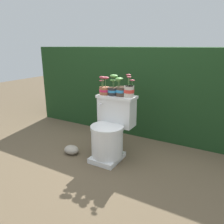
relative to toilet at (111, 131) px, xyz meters
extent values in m
plane|color=brown|center=(0.02, -0.04, -0.32)|extent=(12.00, 12.00, 0.00)
cube|color=#193819|center=(0.02, 1.23, 0.28)|extent=(3.50, 1.06, 1.22)
cube|color=silver|center=(0.00, -0.08, -0.30)|extent=(0.30, 0.36, 0.06)
cylinder|color=silver|center=(0.00, -0.08, -0.11)|extent=(0.35, 0.35, 0.31)
cylinder|color=silver|center=(0.00, -0.08, 0.06)|extent=(0.36, 0.36, 0.04)
cube|color=silver|center=(0.00, 0.14, 0.19)|extent=(0.41, 0.19, 0.32)
cube|color=silver|center=(0.00, 0.14, 0.36)|extent=(0.44, 0.21, 0.03)
cylinder|color=silver|center=(-0.14, 0.02, 0.28)|extent=(0.02, 0.05, 0.02)
cylinder|color=#9E5638|center=(-0.15, 0.12, 0.42)|extent=(0.12, 0.12, 0.09)
cylinder|color=#D1234C|center=(-0.15, 0.12, 0.42)|extent=(0.12, 0.12, 0.03)
cylinder|color=#332319|center=(-0.15, 0.12, 0.46)|extent=(0.11, 0.11, 0.01)
cylinder|color=#4C753D|center=(-0.14, 0.12, 0.51)|extent=(0.01, 0.01, 0.10)
ellipsoid|color=#93333D|center=(-0.14, 0.12, 0.57)|extent=(0.09, 0.06, 0.03)
cylinder|color=#4C753D|center=(-0.19, 0.14, 0.49)|extent=(0.01, 0.01, 0.06)
ellipsoid|color=#93333D|center=(-0.19, 0.14, 0.53)|extent=(0.06, 0.04, 0.02)
cylinder|color=#4C753D|center=(-0.17, 0.11, 0.51)|extent=(0.01, 0.01, 0.10)
ellipsoid|color=#93333D|center=(-0.17, 0.11, 0.57)|extent=(0.07, 0.05, 0.03)
cylinder|color=#4C753D|center=(-0.16, 0.11, 0.51)|extent=(0.01, 0.01, 0.10)
ellipsoid|color=#93333D|center=(-0.16, 0.11, 0.57)|extent=(0.09, 0.06, 0.02)
cylinder|color=#262628|center=(-0.05, 0.13, 0.42)|extent=(0.11, 0.11, 0.09)
cylinder|color=#2D84BC|center=(-0.05, 0.13, 0.42)|extent=(0.12, 0.12, 0.03)
cylinder|color=#332319|center=(-0.05, 0.13, 0.46)|extent=(0.10, 0.10, 0.01)
cylinder|color=#4C753D|center=(-0.06, 0.15, 0.50)|extent=(0.01, 0.01, 0.07)
ellipsoid|color=#569342|center=(-0.06, 0.15, 0.54)|extent=(0.07, 0.05, 0.02)
cylinder|color=#4C753D|center=(-0.04, 0.15, 0.52)|extent=(0.01, 0.01, 0.12)
ellipsoid|color=#569342|center=(-0.04, 0.15, 0.59)|extent=(0.10, 0.07, 0.04)
cylinder|color=#47382D|center=(0.05, 0.14, 0.43)|extent=(0.11, 0.11, 0.10)
cylinder|color=#2D84BC|center=(0.05, 0.14, 0.43)|extent=(0.12, 0.12, 0.03)
cylinder|color=#332319|center=(0.05, 0.14, 0.47)|extent=(0.11, 0.11, 0.01)
cylinder|color=#4C753D|center=(0.02, 0.14, 0.51)|extent=(0.01, 0.01, 0.06)
ellipsoid|color=#569342|center=(0.02, 0.14, 0.55)|extent=(0.05, 0.04, 0.02)
cylinder|color=#4C753D|center=(0.03, 0.15, 0.52)|extent=(0.01, 0.01, 0.08)
ellipsoid|color=#569342|center=(0.03, 0.15, 0.57)|extent=(0.08, 0.06, 0.03)
cylinder|color=#4C753D|center=(0.04, 0.10, 0.52)|extent=(0.01, 0.01, 0.08)
ellipsoid|color=#569342|center=(0.04, 0.10, 0.57)|extent=(0.07, 0.05, 0.03)
cylinder|color=beige|center=(0.15, 0.13, 0.44)|extent=(0.11, 0.11, 0.12)
cylinder|color=red|center=(0.15, 0.13, 0.44)|extent=(0.11, 0.11, 0.04)
cylinder|color=#332319|center=(0.15, 0.13, 0.49)|extent=(0.10, 0.10, 0.01)
cylinder|color=#4C753D|center=(0.13, 0.15, 0.55)|extent=(0.01, 0.01, 0.11)
ellipsoid|color=#93333D|center=(0.13, 0.15, 0.61)|extent=(0.06, 0.04, 0.02)
cylinder|color=#4C753D|center=(0.16, 0.10, 0.55)|extent=(0.01, 0.01, 0.10)
ellipsoid|color=#93333D|center=(0.16, 0.10, 0.60)|extent=(0.05, 0.04, 0.01)
cylinder|color=#4C753D|center=(0.17, 0.16, 0.53)|extent=(0.01, 0.01, 0.05)
ellipsoid|color=#93333D|center=(0.17, 0.16, 0.56)|extent=(0.06, 0.04, 0.02)
ellipsoid|color=#9E9384|center=(-0.44, -0.17, -0.27)|extent=(0.18, 0.15, 0.10)
camera|label=1|loc=(1.13, -1.97, 0.91)|focal=35.00mm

